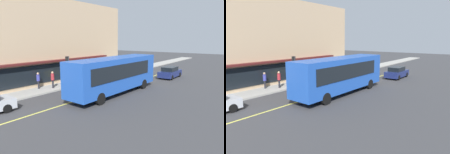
{
  "view_description": "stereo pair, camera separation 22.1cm",
  "coord_description": "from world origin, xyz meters",
  "views": [
    {
      "loc": [
        -18.82,
        -12.9,
        5.27
      ],
      "look_at": [
        -2.86,
        -0.92,
        1.6
      ],
      "focal_mm": 33.64,
      "sensor_mm": 36.0,
      "label": 1
    },
    {
      "loc": [
        -18.69,
        -13.07,
        5.27
      ],
      "look_at": [
        -2.86,
        -0.92,
        1.6
      ],
      "focal_mm": 33.64,
      "sensor_mm": 36.0,
      "label": 2
    }
  ],
  "objects": [
    {
      "name": "ground",
      "position": [
        0.0,
        0.0,
        0.0
      ],
      "size": [
        120.0,
        120.0,
        0.0
      ],
      "primitive_type": "plane",
      "color": "#38383A"
    },
    {
      "name": "pedestrian_at_corner",
      "position": [
        -5.36,
        4.96,
        1.21
      ],
      "size": [
        0.34,
        0.34,
        1.75
      ],
      "color": "black",
      "rests_on": "sidewalk"
    },
    {
      "name": "traffic_light",
      "position": [
        -3.45,
        4.74,
        2.53
      ],
      "size": [
        0.3,
        0.52,
        3.2
      ],
      "color": "#2D2D33",
      "rests_on": "sidewalk"
    },
    {
      "name": "pedestrian_by_curb",
      "position": [
        -6.44,
        5.9,
        1.17
      ],
      "size": [
        0.34,
        0.34,
        1.69
      ],
      "color": "black",
      "rests_on": "sidewalk"
    },
    {
      "name": "lane_centre_stripe",
      "position": [
        0.0,
        0.0,
        0.0
      ],
      "size": [
        36.0,
        0.16,
        0.01
      ],
      "primitive_type": "cube",
      "color": "#D8D14C",
      "rests_on": "ground"
    },
    {
      "name": "car_navy",
      "position": [
        8.4,
        -2.32,
        0.74
      ],
      "size": [
        4.31,
        1.88,
        1.52
      ],
      "color": "navy",
      "rests_on": "ground"
    },
    {
      "name": "storefront_building",
      "position": [
        -3.31,
        10.65,
        4.89
      ],
      "size": [
        24.06,
        8.66,
        9.79
      ],
      "color": "tan",
      "rests_on": "ground"
    },
    {
      "name": "car_yellow",
      "position": [
        0.14,
        2.71,
        0.74
      ],
      "size": [
        4.3,
        1.86,
        1.52
      ],
      "color": "yellow",
      "rests_on": "ground"
    },
    {
      "name": "sidewalk",
      "position": [
        0.0,
        5.3,
        0.07
      ],
      "size": [
        80.0,
        2.67,
        0.15
      ],
      "primitive_type": "cube",
      "color": "#9E9B93",
      "rests_on": "ground"
    },
    {
      "name": "bus",
      "position": [
        -2.83,
        -1.3,
        1.99
      ],
      "size": [
        11.16,
        2.7,
        3.5
      ],
      "color": "#1E4CAD",
      "rests_on": "ground"
    }
  ]
}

